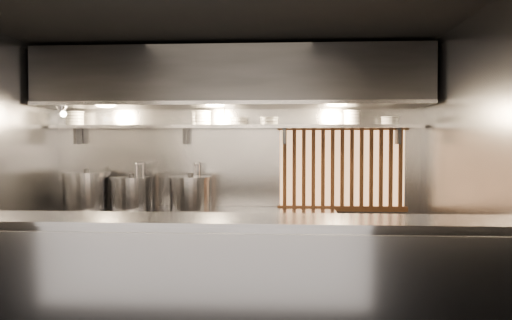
# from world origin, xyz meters

# --- Properties ---
(ceiling) EXTENTS (4.50, 4.50, 0.00)m
(ceiling) POSITION_xyz_m (0.00, 0.00, 2.80)
(ceiling) COLOR black
(ceiling) RESTS_ON wall_back
(wall_back) EXTENTS (4.50, 0.00, 4.50)m
(wall_back) POSITION_xyz_m (0.00, 1.50, 1.40)
(wall_back) COLOR gray
(wall_back) RESTS_ON floor
(wall_right) EXTENTS (0.00, 3.00, 3.00)m
(wall_right) POSITION_xyz_m (2.25, 0.00, 1.40)
(wall_right) COLOR gray
(wall_right) RESTS_ON floor
(serving_counter) EXTENTS (4.50, 0.56, 1.13)m
(serving_counter) POSITION_xyz_m (0.00, -0.96, 0.57)
(serving_counter) COLOR gray
(serving_counter) RESTS_ON floor
(cooking_bench) EXTENTS (3.00, 0.70, 0.90)m
(cooking_bench) POSITION_xyz_m (-0.30, 1.13, 0.45)
(cooking_bench) COLOR gray
(cooking_bench) RESTS_ON floor
(bowl_shelf) EXTENTS (4.40, 0.34, 0.04)m
(bowl_shelf) POSITION_xyz_m (0.00, 1.32, 1.88)
(bowl_shelf) COLOR gray
(bowl_shelf) RESTS_ON wall_back
(exhaust_hood) EXTENTS (4.40, 0.81, 0.65)m
(exhaust_hood) POSITION_xyz_m (0.00, 1.10, 2.42)
(exhaust_hood) COLOR #2D2D30
(exhaust_hood) RESTS_ON ceiling
(wood_screen) EXTENTS (1.56, 0.09, 1.04)m
(wood_screen) POSITION_xyz_m (1.30, 1.45, 1.38)
(wood_screen) COLOR #F4AE6D
(wood_screen) RESTS_ON wall_back
(faucet_left) EXTENTS (0.04, 0.30, 0.50)m
(faucet_left) POSITION_xyz_m (-1.15, 1.37, 1.31)
(faucet_left) COLOR silver
(faucet_left) RESTS_ON wall_back
(faucet_right) EXTENTS (0.04, 0.30, 0.50)m
(faucet_right) POSITION_xyz_m (-0.45, 1.37, 1.31)
(faucet_right) COLOR silver
(faucet_right) RESTS_ON wall_back
(heat_lamp) EXTENTS (0.25, 0.35, 0.20)m
(heat_lamp) POSITION_xyz_m (-1.90, 0.85, 2.07)
(heat_lamp) COLOR gray
(heat_lamp) RESTS_ON exhaust_hood
(pendant_bulb) EXTENTS (0.09, 0.09, 0.19)m
(pendant_bulb) POSITION_xyz_m (-0.10, 1.20, 1.96)
(pendant_bulb) COLOR #2D2D30
(pendant_bulb) RESTS_ON exhaust_hood
(stock_pot_left) EXTENTS (0.58, 0.58, 0.48)m
(stock_pot_left) POSITION_xyz_m (-1.75, 1.16, 1.12)
(stock_pot_left) COLOR gray
(stock_pot_left) RESTS_ON cooking_bench
(stock_pot_mid) EXTENTS (0.62, 0.62, 0.42)m
(stock_pot_mid) POSITION_xyz_m (-1.21, 1.16, 1.09)
(stock_pot_mid) COLOR gray
(stock_pot_mid) RESTS_ON cooking_bench
(stock_pot_right) EXTENTS (0.55, 0.55, 0.44)m
(stock_pot_right) POSITION_xyz_m (-0.48, 1.10, 1.10)
(stock_pot_right) COLOR gray
(stock_pot_right) RESTS_ON cooking_bench
(bowl_stack_0) EXTENTS (0.23, 0.23, 0.17)m
(bowl_stack_0) POSITION_xyz_m (-1.95, 1.32, 1.98)
(bowl_stack_0) COLOR white
(bowl_stack_0) RESTS_ON bowl_shelf
(bowl_stack_1) EXTENTS (0.24, 0.24, 0.17)m
(bowl_stack_1) POSITION_xyz_m (-0.39, 1.32, 1.98)
(bowl_stack_1) COLOR white
(bowl_stack_1) RESTS_ON bowl_shelf
(bowl_stack_2) EXTENTS (0.21, 0.21, 0.09)m
(bowl_stack_2) POSITION_xyz_m (0.06, 1.32, 1.95)
(bowl_stack_2) COLOR white
(bowl_stack_2) RESTS_ON bowl_shelf
(bowl_stack_3) EXTENTS (0.23, 0.23, 0.09)m
(bowl_stack_3) POSITION_xyz_m (0.42, 1.32, 1.95)
(bowl_stack_3) COLOR white
(bowl_stack_3) RESTS_ON bowl_shelf
(bowl_stack_4) EXTENTS (0.20, 0.20, 0.17)m
(bowl_stack_4) POSITION_xyz_m (1.40, 1.32, 1.99)
(bowl_stack_4) COLOR white
(bowl_stack_4) RESTS_ON bowl_shelf
(bowl_stack_5) EXTENTS (0.22, 0.22, 0.09)m
(bowl_stack_5) POSITION_xyz_m (1.84, 1.32, 1.95)
(bowl_stack_5) COLOR white
(bowl_stack_5) RESTS_ON bowl_shelf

